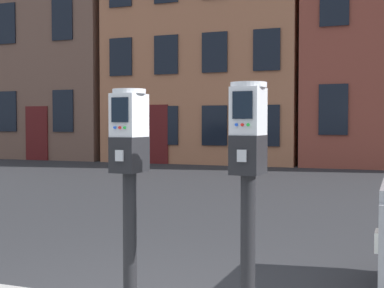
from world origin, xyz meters
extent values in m
cylinder|color=black|center=(-0.14, -0.15, 0.63)|extent=(0.09, 0.09, 0.98)
cube|color=black|center=(-0.14, -0.15, 1.24)|extent=(0.18, 0.25, 0.23)
cube|color=#A5A8AD|center=(-0.14, -0.28, 1.24)|extent=(0.06, 0.01, 0.07)
cube|color=#B7BABF|center=(-0.14, -0.15, 1.49)|extent=(0.18, 0.24, 0.28)
cube|color=black|center=(-0.14, -0.27, 1.52)|extent=(0.12, 0.01, 0.16)
cylinder|color=blue|center=(-0.18, -0.27, 1.41)|extent=(0.02, 0.01, 0.02)
cylinder|color=red|center=(-0.14, -0.27, 1.41)|extent=(0.02, 0.01, 0.02)
cylinder|color=green|center=(-0.11, -0.27, 1.41)|extent=(0.02, 0.01, 0.02)
cylinder|color=#B7BABF|center=(-0.14, -0.15, 1.64)|extent=(0.23, 0.23, 0.03)
cylinder|color=black|center=(0.65, -0.15, 0.64)|extent=(0.09, 0.09, 1.00)
cube|color=black|center=(0.65, -0.15, 1.25)|extent=(0.18, 0.25, 0.23)
cube|color=#A5A8AD|center=(0.65, -0.28, 1.25)|extent=(0.06, 0.01, 0.07)
cube|color=#B7BABF|center=(0.65, -0.15, 1.51)|extent=(0.18, 0.24, 0.28)
cube|color=black|center=(0.65, -0.27, 1.54)|extent=(0.12, 0.01, 0.16)
cylinder|color=blue|center=(0.61, -0.27, 1.43)|extent=(0.02, 0.01, 0.02)
cylinder|color=red|center=(0.65, -0.27, 1.43)|extent=(0.02, 0.01, 0.02)
cylinder|color=green|center=(0.68, -0.27, 1.43)|extent=(0.02, 0.01, 0.02)
cylinder|color=#B7BABF|center=(0.65, -0.15, 1.67)|extent=(0.23, 0.23, 0.03)
cube|color=white|center=(1.37, 0.67, 0.62)|extent=(0.04, 0.20, 0.14)
cube|color=white|center=(1.40, 2.03, 0.62)|extent=(0.04, 0.20, 0.14)
cube|color=brown|center=(-12.88, 17.00, 6.95)|extent=(7.88, 6.12, 13.91)
cube|color=black|center=(-12.88, 13.91, 1.91)|extent=(0.90, 0.06, 1.60)
cube|color=black|center=(-10.26, 13.91, 1.91)|extent=(0.90, 0.06, 1.60)
cube|color=black|center=(-12.88, 13.91, 5.39)|extent=(0.90, 0.06, 1.60)
cube|color=black|center=(-10.26, 13.91, 5.39)|extent=(0.90, 0.06, 1.60)
cube|color=#591414|center=(-11.47, 13.91, 1.05)|extent=(1.00, 0.07, 2.10)
cube|color=#B7704C|center=(-5.08, 17.03, 4.96)|extent=(7.17, 6.19, 9.93)
cube|color=black|center=(-7.76, 13.91, 1.36)|extent=(0.90, 0.06, 1.36)
cube|color=black|center=(-5.97, 13.91, 1.36)|extent=(0.90, 0.06, 1.36)
cube|color=black|center=(-4.18, 13.91, 1.36)|extent=(0.90, 0.06, 1.36)
cube|color=black|center=(-2.39, 13.91, 1.36)|extent=(0.90, 0.06, 1.36)
cube|color=black|center=(-7.76, 13.91, 3.85)|extent=(0.90, 0.06, 1.36)
cube|color=black|center=(-5.97, 13.91, 3.85)|extent=(0.90, 0.06, 1.36)
cube|color=black|center=(-4.18, 13.91, 3.85)|extent=(0.90, 0.06, 1.36)
cube|color=black|center=(-2.39, 13.91, 3.85)|extent=(0.90, 0.06, 1.36)
cube|color=#591414|center=(-6.41, 13.91, 1.05)|extent=(1.00, 0.07, 2.10)
cube|color=black|center=(-0.25, 13.91, 1.87)|extent=(0.90, 0.06, 1.60)
cube|color=black|center=(-0.25, 13.91, 5.28)|extent=(0.90, 0.06, 1.60)
camera|label=1|loc=(1.44, -3.20, 1.44)|focal=49.40mm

